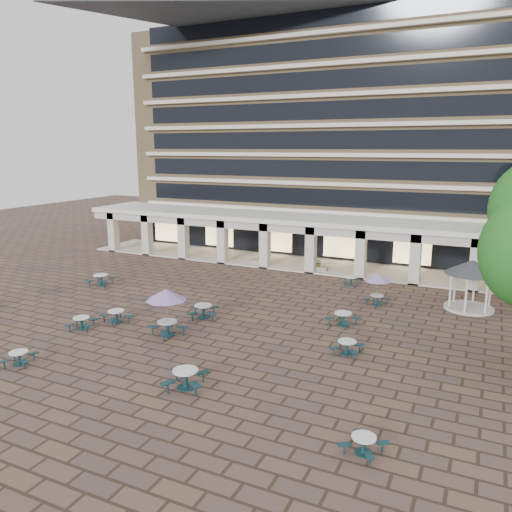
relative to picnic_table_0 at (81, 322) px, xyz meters
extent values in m
plane|color=brown|center=(5.55, 5.97, -0.42)|extent=(120.00, 120.00, 0.00)
cube|color=tan|center=(5.55, 31.47, 10.58)|extent=(40.00, 15.00, 22.00)
cube|color=beige|center=(5.55, 23.72, 4.08)|extent=(36.80, 0.50, 0.35)
cube|color=black|center=(5.55, 23.95, 5.38)|extent=(35.20, 0.05, 1.60)
cube|color=beige|center=(5.55, 23.72, 6.68)|extent=(36.80, 0.50, 0.35)
cube|color=black|center=(5.55, 23.95, 7.98)|extent=(35.20, 0.05, 1.60)
cube|color=beige|center=(5.55, 23.72, 9.28)|extent=(36.80, 0.50, 0.35)
cube|color=black|center=(5.55, 23.95, 10.58)|extent=(35.20, 0.05, 1.60)
cube|color=beige|center=(5.55, 23.72, 11.88)|extent=(36.80, 0.50, 0.35)
cube|color=black|center=(5.55, 23.95, 13.18)|extent=(35.20, 0.05, 1.60)
cube|color=beige|center=(5.55, 23.72, 14.48)|extent=(36.80, 0.50, 0.35)
cube|color=black|center=(5.55, 23.95, 15.78)|extent=(35.20, 0.05, 1.60)
cube|color=beige|center=(5.55, 23.72, 17.08)|extent=(36.80, 0.50, 0.35)
cube|color=black|center=(5.55, 23.95, 18.38)|extent=(35.20, 0.05, 1.60)
cube|color=beige|center=(5.55, 23.72, 19.68)|extent=(36.80, 0.50, 0.35)
cube|color=black|center=(5.55, 23.95, 20.98)|extent=(35.20, 0.05, 1.60)
cube|color=white|center=(5.55, 20.97, 3.78)|extent=(42.00, 6.60, 0.40)
cube|color=beige|center=(5.55, 18.12, 3.33)|extent=(42.00, 0.30, 0.90)
cube|color=black|center=(5.55, 23.67, 1.38)|extent=(38.00, 0.15, 3.20)
cube|color=beige|center=(5.55, 20.97, -0.36)|extent=(42.00, 6.00, 0.12)
cube|color=beige|center=(-13.45, 18.37, 1.58)|extent=(0.80, 0.80, 4.00)
cube|color=beige|center=(-9.23, 18.37, 1.58)|extent=(0.80, 0.80, 4.00)
cube|color=beige|center=(-5.00, 18.37, 1.58)|extent=(0.80, 0.80, 4.00)
cube|color=beige|center=(-0.78, 18.37, 1.58)|extent=(0.80, 0.80, 4.00)
cube|color=beige|center=(3.44, 18.37, 1.58)|extent=(0.80, 0.80, 4.00)
cube|color=beige|center=(7.66, 18.37, 1.58)|extent=(0.80, 0.80, 4.00)
cube|color=beige|center=(11.89, 18.37, 1.58)|extent=(0.80, 0.80, 4.00)
cube|color=beige|center=(16.11, 18.37, 1.58)|extent=(0.80, 0.80, 4.00)
cube|color=beige|center=(20.33, 18.37, 1.58)|extent=(0.80, 0.80, 4.00)
cube|color=#FFD88C|center=(-10.45, 23.52, 1.18)|extent=(3.20, 0.08, 2.40)
cube|color=#FFD88C|center=(-4.05, 23.52, 1.18)|extent=(3.20, 0.08, 2.40)
cube|color=#FFD88C|center=(2.35, 23.52, 1.18)|extent=(3.20, 0.08, 2.40)
cube|color=#FFD88C|center=(8.75, 23.52, 1.18)|extent=(3.20, 0.08, 2.40)
cube|color=#FFD88C|center=(15.15, 23.52, 1.18)|extent=(3.20, 0.08, 2.40)
cube|color=#FFD88C|center=(21.55, 23.52, 1.18)|extent=(3.20, 0.08, 2.40)
cylinder|color=#153640|center=(0.00, 0.00, -0.40)|extent=(0.65, 0.65, 0.04)
cylinder|color=#153640|center=(0.00, 0.00, -0.11)|extent=(0.17, 0.17, 0.61)
cylinder|color=white|center=(0.00, 0.00, 0.26)|extent=(0.93, 0.93, 0.05)
cube|color=#153640|center=(0.28, 0.67, -0.01)|extent=(0.44, 0.57, 0.05)
cylinder|color=#153640|center=(0.28, 0.67, -0.22)|extent=(0.07, 0.07, 0.39)
cube|color=#153640|center=(-0.67, 0.28, -0.01)|extent=(0.57, 0.44, 0.05)
cylinder|color=#153640|center=(-0.67, 0.28, -0.22)|extent=(0.07, 0.07, 0.39)
cube|color=#153640|center=(-0.28, -0.67, -0.01)|extent=(0.44, 0.57, 0.05)
cylinder|color=#153640|center=(-0.28, -0.67, -0.22)|extent=(0.07, 0.07, 0.39)
cube|color=#153640|center=(0.67, -0.28, -0.01)|extent=(0.57, 0.44, 0.05)
cylinder|color=#153640|center=(0.67, -0.28, -0.22)|extent=(0.07, 0.07, 0.39)
cylinder|color=#153640|center=(0.87, -5.03, -0.40)|extent=(0.62, 0.62, 0.04)
cylinder|color=#153640|center=(0.87, -5.03, -0.13)|extent=(0.16, 0.16, 0.58)
cylinder|color=white|center=(0.87, -5.03, 0.22)|extent=(0.88, 0.88, 0.04)
cube|color=#153640|center=(1.12, -4.39, -0.03)|extent=(0.40, 0.54, 0.04)
cylinder|color=#153640|center=(1.12, -4.39, -0.23)|extent=(0.07, 0.07, 0.37)
cube|color=#153640|center=(0.23, -4.78, -0.03)|extent=(0.54, 0.40, 0.04)
cylinder|color=#153640|center=(0.23, -4.78, -0.23)|extent=(0.07, 0.07, 0.37)
cube|color=#153640|center=(0.63, -5.67, -0.03)|extent=(0.40, 0.54, 0.04)
cylinder|color=#153640|center=(0.63, -5.67, -0.23)|extent=(0.07, 0.07, 0.37)
cube|color=#153640|center=(1.51, -5.27, -0.03)|extent=(0.54, 0.40, 0.04)
cylinder|color=#153640|center=(1.51, -5.27, -0.23)|extent=(0.07, 0.07, 0.37)
cylinder|color=#153640|center=(9.55, -3.59, -0.40)|extent=(0.79, 0.79, 0.04)
cylinder|color=#153640|center=(9.55, -3.59, -0.05)|extent=(0.20, 0.20, 0.74)
cylinder|color=white|center=(9.55, -3.59, 0.40)|extent=(1.12, 1.12, 0.06)
cube|color=#153640|center=(9.97, -2.82, 0.08)|extent=(0.57, 0.69, 0.06)
cylinder|color=#153640|center=(9.97, -2.82, -0.18)|extent=(0.09, 0.09, 0.47)
cube|color=#153640|center=(8.78, -3.17, 0.08)|extent=(0.69, 0.57, 0.06)
cylinder|color=#153640|center=(8.78, -3.17, -0.18)|extent=(0.09, 0.09, 0.47)
cube|color=#153640|center=(9.13, -4.36, 0.08)|extent=(0.57, 0.69, 0.06)
cylinder|color=#153640|center=(9.13, -4.36, -0.18)|extent=(0.09, 0.09, 0.47)
cube|color=#153640|center=(10.32, -4.01, 0.08)|extent=(0.69, 0.57, 0.06)
cylinder|color=#153640|center=(10.32, -4.01, -0.18)|extent=(0.09, 0.09, 0.47)
cylinder|color=#153640|center=(17.77, -5.03, -0.40)|extent=(0.60, 0.60, 0.03)
cylinder|color=#153640|center=(17.77, -5.03, -0.13)|extent=(0.16, 0.16, 0.57)
cylinder|color=white|center=(17.77, -5.03, 0.21)|extent=(0.86, 0.86, 0.04)
cube|color=#153640|center=(18.35, -4.70, -0.04)|extent=(0.53, 0.44, 0.04)
cylinder|color=#153640|center=(18.35, -4.70, -0.24)|extent=(0.07, 0.07, 0.36)
cube|color=#153640|center=(17.44, -4.44, -0.04)|extent=(0.44, 0.53, 0.04)
cylinder|color=#153640|center=(17.44, -4.44, -0.24)|extent=(0.07, 0.07, 0.36)
cube|color=#153640|center=(17.19, -5.36, -0.04)|extent=(0.53, 0.44, 0.04)
cylinder|color=#153640|center=(17.19, -5.36, -0.24)|extent=(0.07, 0.07, 0.36)
cube|color=#153640|center=(18.10, -5.61, -0.04)|extent=(0.44, 0.53, 0.04)
cylinder|color=#153640|center=(18.10, -5.61, -0.24)|extent=(0.07, 0.07, 0.36)
cylinder|color=#153640|center=(1.10, 1.73, -0.40)|extent=(0.69, 0.69, 0.04)
cylinder|color=#153640|center=(1.10, 1.73, -0.09)|extent=(0.18, 0.18, 0.65)
cylinder|color=white|center=(1.10, 1.73, 0.30)|extent=(0.98, 0.98, 0.05)
cube|color=#153640|center=(1.81, 2.02, 0.01)|extent=(0.60, 0.46, 0.05)
cylinder|color=#153640|center=(1.81, 2.02, -0.21)|extent=(0.08, 0.08, 0.41)
cube|color=#153640|center=(0.81, 2.44, 0.01)|extent=(0.46, 0.60, 0.05)
cylinder|color=#153640|center=(0.81, 2.44, -0.21)|extent=(0.08, 0.08, 0.41)
cube|color=#153640|center=(0.39, 1.44, 0.01)|extent=(0.60, 0.46, 0.05)
cylinder|color=#153640|center=(0.39, 1.44, -0.21)|extent=(0.08, 0.08, 0.41)
cube|color=#153640|center=(1.39, 1.02, 0.01)|extent=(0.46, 0.60, 0.05)
cylinder|color=#153640|center=(1.39, 1.02, -0.21)|extent=(0.08, 0.08, 0.41)
cylinder|color=#153640|center=(5.14, 1.29, -0.40)|extent=(0.77, 0.77, 0.04)
cylinder|color=#153640|center=(5.14, 1.29, -0.05)|extent=(0.20, 0.20, 0.73)
cylinder|color=white|center=(5.14, 1.29, 0.39)|extent=(1.10, 1.10, 0.06)
cube|color=#153640|center=(5.95, 1.60, 0.07)|extent=(0.68, 0.51, 0.06)
cylinder|color=#153640|center=(5.95, 1.60, -0.19)|extent=(0.09, 0.09, 0.46)
cube|color=#153640|center=(4.84, 2.10, 0.07)|extent=(0.51, 0.68, 0.06)
cylinder|color=#153640|center=(4.84, 2.10, -0.19)|extent=(0.09, 0.09, 0.46)
cube|color=#153640|center=(4.34, 0.99, 0.07)|extent=(0.68, 0.51, 0.06)
cylinder|color=#153640|center=(4.34, 0.99, -0.19)|extent=(0.09, 0.09, 0.46)
cube|color=#153640|center=(5.45, 0.49, 0.07)|extent=(0.51, 0.68, 0.06)
cylinder|color=#153640|center=(5.45, 0.49, -0.19)|extent=(0.09, 0.09, 0.46)
cylinder|color=gray|center=(5.14, 1.29, 0.91)|extent=(0.06, 0.06, 2.65)
cone|color=#8D73B9|center=(5.14, 1.29, 1.95)|extent=(2.32, 2.32, 0.61)
cylinder|color=#153640|center=(14.98, 3.06, -0.40)|extent=(0.66, 0.66, 0.04)
cylinder|color=#153640|center=(14.98, 3.06, -0.11)|extent=(0.17, 0.17, 0.62)
cylinder|color=white|center=(14.98, 3.06, 0.27)|extent=(0.95, 0.95, 0.05)
cube|color=#153640|center=(15.52, 3.56, 0.00)|extent=(0.56, 0.55, 0.05)
cylinder|color=#153640|center=(15.52, 3.56, -0.22)|extent=(0.08, 0.08, 0.40)
cube|color=#153640|center=(14.48, 3.60, 0.00)|extent=(0.55, 0.56, 0.05)
cylinder|color=#153640|center=(14.48, 3.60, -0.22)|extent=(0.08, 0.08, 0.40)
cube|color=#153640|center=(14.44, 2.55, 0.00)|extent=(0.56, 0.55, 0.05)
cylinder|color=#153640|center=(14.44, 2.55, -0.22)|extent=(0.08, 0.08, 0.40)
cube|color=#153640|center=(15.48, 2.52, 0.00)|extent=(0.55, 0.56, 0.05)
cylinder|color=#153640|center=(15.48, 2.52, -0.22)|extent=(0.08, 0.08, 0.40)
cylinder|color=#153640|center=(-5.58, 7.75, -0.40)|extent=(0.77, 0.77, 0.04)
cylinder|color=#153640|center=(-5.58, 7.75, -0.05)|extent=(0.20, 0.20, 0.73)
cylinder|color=white|center=(-5.58, 7.75, 0.39)|extent=(1.11, 1.11, 0.06)
cube|color=#153640|center=(-5.11, 8.47, 0.07)|extent=(0.59, 0.68, 0.06)
cylinder|color=#153640|center=(-5.11, 8.47, -0.19)|extent=(0.09, 0.09, 0.46)
cube|color=#153640|center=(-6.30, 8.21, 0.07)|extent=(0.68, 0.59, 0.06)
cylinder|color=#153640|center=(-6.30, 8.21, -0.19)|extent=(0.09, 0.09, 0.46)
cube|color=#153640|center=(-6.04, 7.02, 0.07)|extent=(0.59, 0.68, 0.06)
cylinder|color=#153640|center=(-6.04, 7.02, -0.19)|extent=(0.09, 0.09, 0.46)
cube|color=#153640|center=(-4.85, 7.28, 0.07)|extent=(0.68, 0.59, 0.06)
cylinder|color=#153640|center=(-4.85, 7.28, -0.19)|extent=(0.09, 0.09, 0.46)
cylinder|color=#153640|center=(5.42, 4.71, -0.40)|extent=(0.76, 0.76, 0.04)
cylinder|color=#153640|center=(5.42, 4.71, -0.06)|extent=(0.20, 0.20, 0.72)
cylinder|color=white|center=(5.42, 4.71, 0.37)|extent=(1.09, 1.09, 0.05)
cube|color=#153640|center=(5.71, 5.50, 0.06)|extent=(0.49, 0.67, 0.05)
cylinder|color=#153640|center=(5.71, 5.50, -0.19)|extent=(0.09, 0.09, 0.46)
cube|color=#153640|center=(4.62, 5.01, 0.06)|extent=(0.67, 0.49, 0.05)
cylinder|color=#153640|center=(4.62, 5.01, -0.19)|extent=(0.09, 0.09, 0.46)
cube|color=#153640|center=(5.12, 3.92, 0.06)|extent=(0.49, 0.67, 0.05)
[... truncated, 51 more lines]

